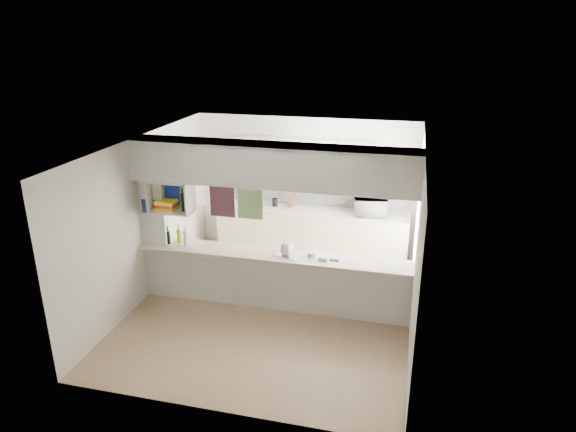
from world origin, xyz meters
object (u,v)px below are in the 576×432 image
(dish_rack, at_px, (290,250))
(bowl, at_px, (373,196))
(wine_bottles, at_px, (178,237))
(microwave, at_px, (371,206))

(dish_rack, bearing_deg, bowl, 81.58)
(bowl, height_order, dish_rack, bowl)
(dish_rack, distance_m, wine_bottles, 1.81)
(microwave, distance_m, wine_bottles, 3.51)
(microwave, height_order, dish_rack, microwave)
(microwave, bearing_deg, dish_rack, 54.15)
(microwave, height_order, wine_bottles, wine_bottles)
(microwave, bearing_deg, bowl, -140.43)
(wine_bottles, bearing_deg, microwave, 36.31)
(microwave, distance_m, dish_rack, 2.31)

